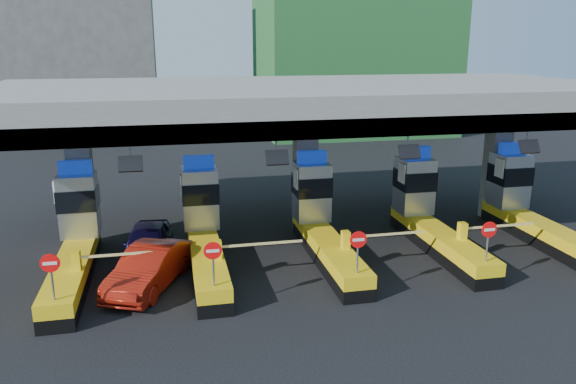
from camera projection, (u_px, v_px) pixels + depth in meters
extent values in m
plane|color=black|center=(321.00, 253.00, 24.28)|extent=(120.00, 120.00, 0.00)
cube|color=slate|center=(306.00, 101.00, 25.48)|extent=(28.00, 12.00, 1.50)
cube|color=#4C4C49|center=(344.00, 128.00, 20.21)|extent=(28.00, 0.60, 0.70)
cube|color=slate|center=(82.00, 187.00, 24.34)|extent=(1.00, 1.00, 5.50)
cube|color=slate|center=(305.00, 175.00, 26.39)|extent=(1.00, 1.00, 5.50)
cube|color=slate|center=(496.00, 166.00, 28.44)|extent=(1.00, 1.00, 5.50)
cylinder|color=slate|center=(130.00, 152.00, 18.83)|extent=(0.06, 0.06, 0.50)
cube|color=black|center=(130.00, 164.00, 18.73)|extent=(0.80, 0.38, 0.54)
cylinder|color=slate|center=(276.00, 147.00, 19.85)|extent=(0.06, 0.06, 0.50)
cube|color=black|center=(277.00, 157.00, 19.75)|extent=(0.80, 0.38, 0.54)
cylinder|color=slate|center=(408.00, 141.00, 20.88)|extent=(0.06, 0.06, 0.50)
cube|color=black|center=(409.00, 152.00, 20.78)|extent=(0.80, 0.38, 0.54)
cylinder|color=slate|center=(527.00, 137.00, 21.90)|extent=(0.06, 0.06, 0.50)
cube|color=black|center=(529.00, 147.00, 21.80)|extent=(0.80, 0.38, 0.54)
cube|color=black|center=(74.00, 277.00, 21.22)|extent=(1.20, 8.00, 0.50)
cube|color=#E5B70C|center=(73.00, 264.00, 21.09)|extent=(1.20, 8.00, 0.50)
cube|color=#9EA3A8|center=(79.00, 204.00, 23.33)|extent=(1.50, 1.50, 2.60)
cube|color=black|center=(78.00, 197.00, 23.23)|extent=(1.56, 1.56, 0.90)
cube|color=#0C2DBF|center=(75.00, 167.00, 22.92)|extent=(1.30, 0.35, 0.55)
cube|color=white|center=(55.00, 191.00, 22.70)|extent=(0.06, 0.70, 0.90)
cylinder|color=slate|center=(52.00, 281.00, 17.46)|extent=(0.07, 0.07, 1.30)
cylinder|color=red|center=(50.00, 263.00, 17.28)|extent=(0.60, 0.04, 0.60)
cube|color=white|center=(50.00, 263.00, 17.25)|extent=(0.42, 0.02, 0.10)
cube|color=#E5B70C|center=(76.00, 260.00, 19.87)|extent=(0.30, 0.35, 0.70)
cube|color=white|center=(124.00, 254.00, 20.19)|extent=(3.20, 0.08, 0.08)
cube|color=black|center=(207.00, 266.00, 22.25)|extent=(1.20, 8.00, 0.50)
cube|color=#E5B70C|center=(206.00, 254.00, 22.12)|extent=(1.20, 8.00, 0.50)
cube|color=#9EA3A8|center=(200.00, 197.00, 24.35)|extent=(1.50, 1.50, 2.60)
cube|color=black|center=(200.00, 191.00, 24.26)|extent=(1.56, 1.56, 0.90)
cube|color=#0C2DBF|center=(199.00, 162.00, 23.94)|extent=(1.30, 0.35, 0.55)
cube|color=white|center=(181.00, 184.00, 23.72)|extent=(0.06, 0.70, 0.90)
cylinder|color=slate|center=(213.00, 267.00, 18.48)|extent=(0.07, 0.07, 1.30)
cylinder|color=red|center=(213.00, 251.00, 18.30)|extent=(0.60, 0.04, 0.60)
cube|color=white|center=(213.00, 251.00, 18.28)|extent=(0.42, 0.02, 0.10)
cube|color=#E5B70C|center=(217.00, 250.00, 20.90)|extent=(0.30, 0.35, 0.70)
cube|color=white|center=(261.00, 244.00, 21.21)|extent=(3.20, 0.08, 0.08)
cube|color=black|center=(328.00, 256.00, 23.27)|extent=(1.20, 8.00, 0.50)
cube|color=#E5B70C|center=(328.00, 244.00, 23.14)|extent=(1.20, 8.00, 0.50)
cube|color=#9EA3A8|center=(311.00, 191.00, 25.38)|extent=(1.50, 1.50, 2.60)
cube|color=black|center=(312.00, 185.00, 25.28)|extent=(1.56, 1.56, 0.90)
cube|color=#0C2DBF|center=(312.00, 157.00, 24.97)|extent=(1.30, 0.35, 0.55)
cube|color=white|center=(296.00, 178.00, 24.75)|extent=(0.06, 0.70, 0.90)
cylinder|color=slate|center=(358.00, 256.00, 19.51)|extent=(0.07, 0.07, 1.30)
cylinder|color=red|center=(358.00, 240.00, 19.32)|extent=(0.60, 0.04, 0.60)
cube|color=white|center=(359.00, 240.00, 19.30)|extent=(0.42, 0.02, 0.10)
cube|color=#E5B70C|center=(346.00, 240.00, 21.92)|extent=(0.30, 0.35, 0.70)
cube|color=white|center=(385.00, 234.00, 22.24)|extent=(3.20, 0.08, 0.08)
cube|color=black|center=(439.00, 247.00, 24.30)|extent=(1.20, 8.00, 0.50)
cube|color=#E5B70C|center=(440.00, 236.00, 24.16)|extent=(1.20, 8.00, 0.50)
cube|color=#9EA3A8|center=(414.00, 185.00, 26.40)|extent=(1.50, 1.50, 2.60)
cube|color=black|center=(415.00, 179.00, 26.31)|extent=(1.56, 1.56, 0.90)
cube|color=#0C2DBF|center=(416.00, 152.00, 25.99)|extent=(1.30, 0.35, 0.55)
cube|color=white|center=(402.00, 173.00, 25.77)|extent=(0.06, 0.70, 0.90)
cylinder|color=slate|center=(487.00, 245.00, 20.53)|extent=(0.07, 0.07, 1.30)
cylinder|color=red|center=(489.00, 230.00, 20.35)|extent=(0.60, 0.04, 0.60)
cube|color=white|center=(490.00, 230.00, 20.33)|extent=(0.42, 0.02, 0.10)
cube|color=#E5B70C|center=(462.00, 231.00, 22.95)|extent=(0.30, 0.35, 0.70)
cube|color=white|center=(499.00, 226.00, 23.26)|extent=(3.20, 0.08, 0.08)
cube|color=black|center=(541.00, 238.00, 25.32)|extent=(1.20, 8.00, 0.50)
cube|color=#E5B70C|center=(542.00, 228.00, 25.19)|extent=(1.20, 8.00, 0.50)
cube|color=#9EA3A8|center=(509.00, 180.00, 27.43)|extent=(1.50, 1.50, 2.60)
cube|color=black|center=(510.00, 174.00, 27.33)|extent=(1.56, 1.56, 0.90)
cube|color=#0C2DBF|center=(513.00, 148.00, 27.02)|extent=(1.30, 0.35, 0.55)
cube|color=white|center=(499.00, 168.00, 26.80)|extent=(0.06, 0.70, 0.90)
cube|color=#E5B70C|center=(569.00, 223.00, 23.97)|extent=(0.30, 0.35, 0.70)
cube|color=#4C4C49|center=(78.00, 39.00, 53.03)|extent=(14.00, 10.00, 18.00)
imported|color=black|center=(147.00, 244.00, 23.13)|extent=(2.31, 4.76, 1.56)
imported|color=maroon|center=(149.00, 268.00, 20.69)|extent=(3.42, 4.95, 1.55)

